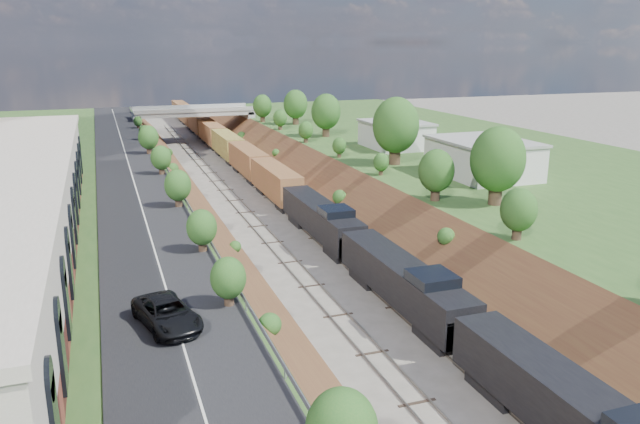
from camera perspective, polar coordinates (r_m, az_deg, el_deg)
platform_right at (r=88.46m, az=16.72°, el=3.04°), size 44.00×180.00×5.00m
embankment_left at (r=72.93m, az=-12.74°, el=-1.24°), size 10.00×180.00×10.00m
embankment_right at (r=78.33m, az=3.41°, el=0.26°), size 10.00×180.00×10.00m
rail_left_track at (r=74.25m, az=-6.31°, el=-0.58°), size 1.58×180.00×0.18m
rail_right_track at (r=75.54m, az=-2.47°, el=-0.23°), size 1.58×180.00×0.18m
road at (r=71.36m, az=-16.56°, el=2.33°), size 8.00×180.00×0.10m
guardrail at (r=71.36m, az=-13.30°, el=2.97°), size 0.10×171.00×0.70m
overpass at (r=133.84m, az=-11.48°, el=8.38°), size 24.50×8.30×7.40m
white_building_near at (r=75.81m, az=14.66°, el=4.70°), size 9.00×12.00×4.00m
white_building_far at (r=94.38m, az=6.94°, el=6.96°), size 8.00×10.00×3.60m
tree_right_large at (r=62.04m, az=15.94°, el=4.60°), size 5.25×5.25×7.61m
tree_left_crest at (r=33.15m, az=-6.13°, el=-8.27°), size 2.45×2.45×3.55m
freight_train at (r=104.14m, az=-7.49°, el=5.37°), size 3.01×169.73×4.55m
suv at (r=35.61m, az=-13.82°, el=-8.99°), size 3.83×5.98×1.54m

